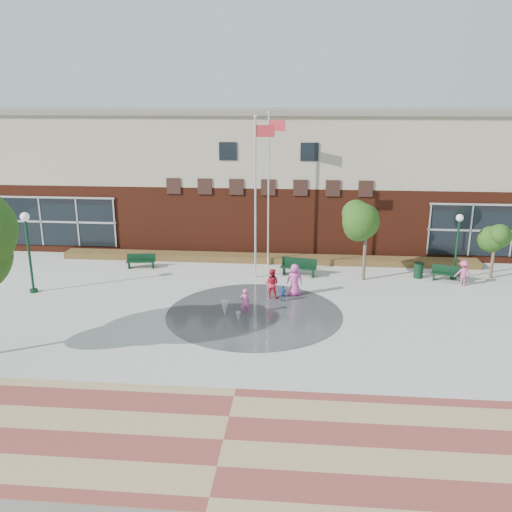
# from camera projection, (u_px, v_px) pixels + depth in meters

# --- Properties ---
(ground) EXTENTS (120.00, 120.00, 0.00)m
(ground) POSITION_uv_depth(u_px,v_px,m) (248.00, 341.00, 23.06)
(ground) COLOR #666056
(ground) RESTS_ON ground
(plaza_concrete) EXTENTS (46.00, 18.00, 0.01)m
(plaza_concrete) POSITION_uv_depth(u_px,v_px,m) (256.00, 306.00, 26.88)
(plaza_concrete) COLOR #A8A8A0
(plaza_concrete) RESTS_ON ground
(paver_band) EXTENTS (46.00, 6.00, 0.01)m
(paver_band) POSITION_uv_depth(u_px,v_px,m) (223.00, 440.00, 16.36)
(paver_band) COLOR brown
(paver_band) RESTS_ON ground
(splash_pad) EXTENTS (8.40, 8.40, 0.01)m
(splash_pad) POSITION_uv_depth(u_px,v_px,m) (254.00, 314.00, 25.92)
(splash_pad) COLOR #383A3D
(splash_pad) RESTS_ON ground
(library_building) EXTENTS (44.40, 10.40, 9.20)m
(library_building) POSITION_uv_depth(u_px,v_px,m) (273.00, 175.00, 38.46)
(library_building) COLOR #501D10
(library_building) RESTS_ON ground
(flower_bed) EXTENTS (26.00, 1.20, 0.40)m
(flower_bed) POSITION_uv_depth(u_px,v_px,m) (267.00, 262.00, 34.14)
(flower_bed) COLOR maroon
(flower_bed) RESTS_ON ground
(flagpole_left) EXTENTS (1.05, 0.38, 9.23)m
(flagpole_left) POSITION_uv_depth(u_px,v_px,m) (269.00, 182.00, 31.96)
(flagpole_left) COLOR silver
(flagpole_left) RESTS_ON ground
(flagpole_right) EXTENTS (1.12, 0.18, 9.08)m
(flagpole_right) POSITION_uv_depth(u_px,v_px,m) (256.00, 190.00, 29.74)
(flagpole_right) COLOR silver
(flagpole_right) RESTS_ON ground
(lamp_left) EXTENTS (0.46, 0.46, 4.34)m
(lamp_left) POSITION_uv_depth(u_px,v_px,m) (28.00, 243.00, 28.03)
(lamp_left) COLOR black
(lamp_left) RESTS_ON ground
(lamp_right) EXTENTS (0.40, 0.40, 3.78)m
(lamp_right) POSITION_uv_depth(u_px,v_px,m) (457.00, 239.00, 30.23)
(lamp_right) COLOR black
(lamp_right) RESTS_ON ground
(bench_left) EXTENTS (1.77, 0.69, 0.87)m
(bench_left) POSITION_uv_depth(u_px,v_px,m) (141.00, 264.00, 32.81)
(bench_left) COLOR black
(bench_left) RESTS_ON ground
(bench_mid) EXTENTS (2.12, 0.94, 1.03)m
(bench_mid) POSITION_uv_depth(u_px,v_px,m) (298.00, 270.00, 31.36)
(bench_mid) COLOR black
(bench_mid) RESTS_ON ground
(bench_right) EXTENTS (1.83, 1.05, 0.89)m
(bench_right) POSITION_uv_depth(u_px,v_px,m) (447.00, 277.00, 30.40)
(bench_right) COLOR black
(bench_right) RESTS_ON ground
(trash_can) EXTENTS (0.56, 0.56, 0.91)m
(trash_can) POSITION_uv_depth(u_px,v_px,m) (418.00, 270.00, 30.96)
(trash_can) COLOR black
(trash_can) RESTS_ON ground
(tree_mid) EXTENTS (2.69, 2.69, 4.54)m
(tree_mid) POSITION_uv_depth(u_px,v_px,m) (366.00, 223.00, 29.82)
(tree_mid) COLOR #4E392D
(tree_mid) RESTS_ON ground
(tree_small_right) EXTENTS (2.00, 2.00, 3.42)m
(tree_small_right) POSITION_uv_depth(u_px,v_px,m) (496.00, 236.00, 30.36)
(tree_small_right) COLOR #4E392D
(tree_small_right) RESTS_ON ground
(water_jet_a) EXTENTS (0.39, 0.39, 0.76)m
(water_jet_a) POSITION_uv_depth(u_px,v_px,m) (225.00, 316.00, 25.61)
(water_jet_a) COLOR white
(water_jet_a) RESTS_ON ground
(water_jet_b) EXTENTS (0.23, 0.23, 0.51)m
(water_jet_b) POSITION_uv_depth(u_px,v_px,m) (238.00, 323.00, 24.87)
(water_jet_b) COLOR white
(water_jet_b) RESTS_ON ground
(child_splash) EXTENTS (0.56, 0.46, 1.32)m
(child_splash) POSITION_uv_depth(u_px,v_px,m) (245.00, 302.00, 25.62)
(child_splash) COLOR #E45D9E
(child_splash) RESTS_ON ground
(adult_red) EXTENTS (0.88, 0.75, 1.60)m
(adult_red) POSITION_uv_depth(u_px,v_px,m) (272.00, 284.00, 27.72)
(adult_red) COLOR red
(adult_red) RESTS_ON ground
(adult_pink) EXTENTS (0.94, 0.71, 1.72)m
(adult_pink) POSITION_uv_depth(u_px,v_px,m) (295.00, 280.00, 28.07)
(adult_pink) COLOR #E946AE
(adult_pink) RESTS_ON ground
(child_blue) EXTENTS (0.54, 0.29, 0.88)m
(child_blue) POSITION_uv_depth(u_px,v_px,m) (283.00, 294.00, 27.34)
(child_blue) COLOR #2954A5
(child_blue) RESTS_ON ground
(person_bench) EXTENTS (0.94, 0.55, 1.43)m
(person_bench) POSITION_uv_depth(u_px,v_px,m) (463.00, 273.00, 29.63)
(person_bench) COLOR #D14B8C
(person_bench) RESTS_ON ground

